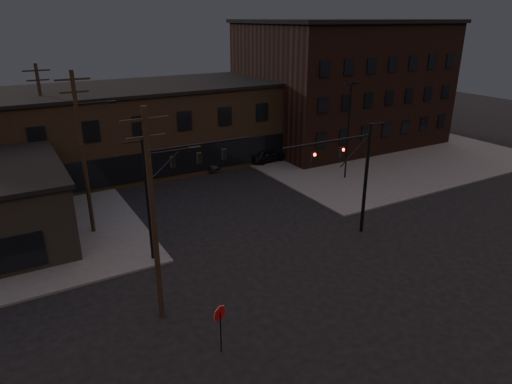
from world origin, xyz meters
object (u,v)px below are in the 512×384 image
(traffic_signal_far, at_px, (167,183))
(parked_car_lot_b, at_px, (375,145))
(traffic_signal_near, at_px, (354,169))
(stop_sign, at_px, (220,318))
(car_crossing, at_px, (202,162))
(parked_car_lot_a, at_px, (268,155))

(traffic_signal_far, bearing_deg, parked_car_lot_b, 21.86)
(traffic_signal_near, xyz_separation_m, stop_sign, (-13.36, -6.49, -3.09))
(stop_sign, distance_m, car_crossing, 27.77)
(stop_sign, xyz_separation_m, parked_car_lot_b, (30.27, 21.62, -1.08))
(stop_sign, relative_size, parked_car_lot_a, 0.58)
(traffic_signal_near, relative_size, traffic_signal_far, 1.00)
(traffic_signal_far, xyz_separation_m, stop_sign, (-1.28, -9.99, -3.17))
(traffic_signal_far, bearing_deg, parked_car_lot_a, 41.65)
(traffic_signal_near, distance_m, stop_sign, 15.17)
(traffic_signal_near, distance_m, parked_car_lot_a, 18.64)
(parked_car_lot_a, height_order, parked_car_lot_b, parked_car_lot_a)
(parked_car_lot_a, bearing_deg, stop_sign, 139.44)
(stop_sign, bearing_deg, parked_car_lot_b, 35.53)
(parked_car_lot_a, bearing_deg, traffic_signal_far, 126.63)
(traffic_signal_near, relative_size, stop_sign, 3.23)
(stop_sign, distance_m, parked_car_lot_b, 37.22)
(traffic_signal_near, relative_size, car_crossing, 1.85)
(parked_car_lot_b, bearing_deg, traffic_signal_far, 136.66)
(traffic_signal_near, relative_size, parked_car_lot_b, 1.88)
(parked_car_lot_b, bearing_deg, stop_sign, 150.33)
(traffic_signal_near, distance_m, car_crossing, 19.98)
(traffic_signal_near, relative_size, parked_car_lot_a, 1.86)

